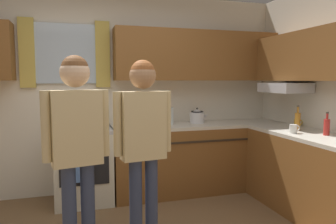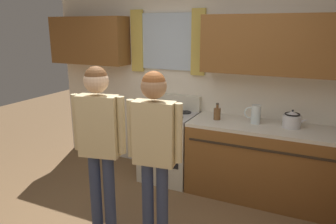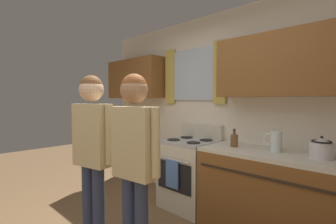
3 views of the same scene
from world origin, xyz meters
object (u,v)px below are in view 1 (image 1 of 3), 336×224
at_px(adult_left, 77,136).
at_px(water_pitcher, 169,116).
at_px(mug_mustard_yellow, 297,123).
at_px(stovetop_kettle, 197,116).
at_px(bottle_squat_brown, 135,120).
at_px(bottle_sauce_red, 327,127).
at_px(bottle_oil_amber, 298,121).
at_px(stove_oven, 84,164).
at_px(mug_ceramic_white, 294,129).
at_px(adult_in_plaid, 143,133).

bearing_deg(adult_left, water_pitcher, 50.45).
xyz_separation_m(mug_mustard_yellow, stovetop_kettle, (-1.08, 0.65, 0.05)).
height_order(mug_mustard_yellow, stovetop_kettle, stovetop_kettle).
distance_m(bottle_squat_brown, bottle_sauce_red, 2.17).
relative_size(bottle_oil_amber, bottle_sauce_red, 1.16).
bearing_deg(bottle_sauce_red, water_pitcher, 136.78).
relative_size(bottle_squat_brown, bottle_oil_amber, 0.72).
distance_m(stove_oven, adult_left, 1.49).
bearing_deg(bottle_oil_amber, stove_oven, 160.03).
distance_m(stove_oven, stovetop_kettle, 1.58).
height_order(bottle_sauce_red, adult_left, adult_left).
xyz_separation_m(bottle_sauce_red, adult_left, (-2.51, -0.15, 0.05)).
bearing_deg(bottle_sauce_red, stove_oven, 153.28).
bearing_deg(stove_oven, mug_ceramic_white, -24.79).
height_order(bottle_squat_brown, mug_mustard_yellow, bottle_squat_brown).
height_order(bottle_sauce_red, stovetop_kettle, bottle_sauce_red).
bearing_deg(bottle_oil_amber, stovetop_kettle, 133.77).
distance_m(stove_oven, mug_ceramic_white, 2.46).
bearing_deg(mug_ceramic_white, bottle_oil_amber, 42.01).
bearing_deg(bottle_oil_amber, water_pitcher, 144.85).
bearing_deg(bottle_squat_brown, adult_left, -117.54).
relative_size(stovetop_kettle, adult_left, 0.16).
xyz_separation_m(bottle_oil_amber, water_pitcher, (-1.28, 0.90, 0.00)).
distance_m(bottle_squat_brown, water_pitcher, 0.45).
xyz_separation_m(stovetop_kettle, adult_left, (-1.57, -1.42, 0.05)).
height_order(bottle_oil_amber, stovetop_kettle, bottle_oil_amber).
height_order(bottle_squat_brown, water_pitcher, water_pitcher).
xyz_separation_m(bottle_oil_amber, adult_left, (-2.44, -0.51, 0.04)).
bearing_deg(mug_ceramic_white, water_pitcher, 136.40).
bearing_deg(adult_left, mug_ceramic_white, 8.99).
relative_size(stove_oven, mug_mustard_yellow, 9.15).
bearing_deg(mug_ceramic_white, stovetop_kettle, 123.39).
relative_size(bottle_sauce_red, adult_left, 0.15).
distance_m(bottle_oil_amber, mug_mustard_yellow, 0.34).
distance_m(bottle_sauce_red, water_pitcher, 1.85).
xyz_separation_m(bottle_oil_amber, stovetop_kettle, (-0.87, 0.91, -0.01)).
bearing_deg(bottle_oil_amber, bottle_squat_brown, 153.41).
bearing_deg(bottle_sauce_red, bottle_oil_amber, 100.73).
distance_m(adult_left, adult_in_plaid, 0.54).
bearing_deg(mug_ceramic_white, bottle_squat_brown, 146.78).
bearing_deg(stove_oven, mug_mustard_yellow, -13.15).
distance_m(bottle_oil_amber, adult_in_plaid, 1.95).
height_order(bottle_squat_brown, bottle_sauce_red, bottle_sauce_red).
bearing_deg(stovetop_kettle, stove_oven, -178.02).
height_order(stove_oven, mug_mustard_yellow, stove_oven).
height_order(bottle_oil_amber, bottle_sauce_red, bottle_oil_amber).
bearing_deg(stove_oven, bottle_squat_brown, 0.31).
xyz_separation_m(mug_mustard_yellow, adult_left, (-2.65, -0.77, 0.10)).
xyz_separation_m(stove_oven, bottle_squat_brown, (0.64, 0.00, 0.51)).
bearing_deg(adult_in_plaid, stovetop_kettle, 52.69).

